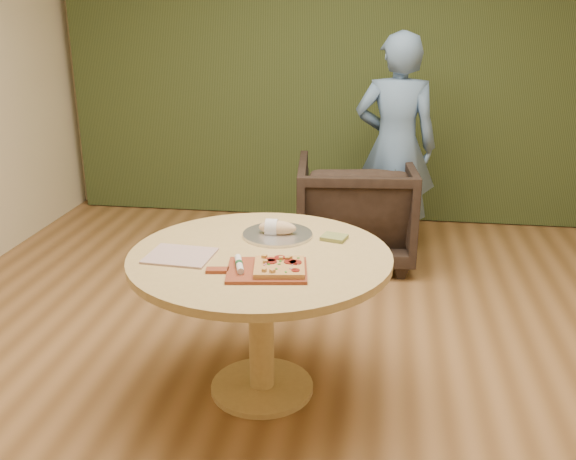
# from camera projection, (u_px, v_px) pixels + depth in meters

# --- Properties ---
(room_shell) EXTENTS (5.04, 6.04, 2.84)m
(room_shell) POSITION_uv_depth(u_px,v_px,m) (290.00, 116.00, 2.82)
(room_shell) COLOR olive
(room_shell) RESTS_ON ground
(curtain) EXTENTS (4.80, 0.14, 2.78)m
(curtain) POSITION_uv_depth(u_px,v_px,m) (338.00, 60.00, 5.52)
(curtain) COLOR #293618
(curtain) RESTS_ON ground
(pedestal_table) EXTENTS (1.25, 1.25, 0.75)m
(pedestal_table) POSITION_uv_depth(u_px,v_px,m) (261.00, 281.00, 3.09)
(pedestal_table) COLOR tan
(pedestal_table) RESTS_ON ground
(pizza_paddle) EXTENTS (0.46, 0.33, 0.01)m
(pizza_paddle) POSITION_uv_depth(u_px,v_px,m) (265.00, 270.00, 2.83)
(pizza_paddle) COLOR brown
(pizza_paddle) RESTS_ON pedestal_table
(flatbread_pizza) EXTENTS (0.25, 0.25, 0.04)m
(flatbread_pizza) POSITION_uv_depth(u_px,v_px,m) (279.00, 267.00, 2.82)
(flatbread_pizza) COLOR tan
(flatbread_pizza) RESTS_ON pizza_paddle
(cutlery_roll) EXTENTS (0.08, 0.20, 0.03)m
(cutlery_roll) POSITION_uv_depth(u_px,v_px,m) (239.00, 264.00, 2.84)
(cutlery_roll) COLOR silver
(cutlery_roll) RESTS_ON pizza_paddle
(newspaper) EXTENTS (0.32, 0.27, 0.01)m
(newspaper) POSITION_uv_depth(u_px,v_px,m) (180.00, 256.00, 3.00)
(newspaper) COLOR silver
(newspaper) RESTS_ON pedestal_table
(serving_tray) EXTENTS (0.36, 0.36, 0.02)m
(serving_tray) POSITION_uv_depth(u_px,v_px,m) (278.00, 234.00, 3.26)
(serving_tray) COLOR silver
(serving_tray) RESTS_ON pedestal_table
(bread_roll) EXTENTS (0.19, 0.09, 0.09)m
(bread_roll) POSITION_uv_depth(u_px,v_px,m) (276.00, 228.00, 3.25)
(bread_roll) COLOR #D4B281
(bread_roll) RESTS_ON serving_tray
(green_packet) EXTENTS (0.14, 0.13, 0.02)m
(green_packet) POSITION_uv_depth(u_px,v_px,m) (334.00, 238.00, 3.21)
(green_packet) COLOR #5B662E
(green_packet) RESTS_ON pedestal_table
(armchair) EXTENTS (0.91, 0.87, 0.87)m
(armchair) POSITION_uv_depth(u_px,v_px,m) (355.00, 205.00, 4.81)
(armchair) COLOR black
(armchair) RESTS_ON ground
(person_standing) EXTENTS (0.62, 0.41, 1.69)m
(person_standing) POSITION_uv_depth(u_px,v_px,m) (395.00, 147.00, 4.83)
(person_standing) COLOR slate
(person_standing) RESTS_ON ground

